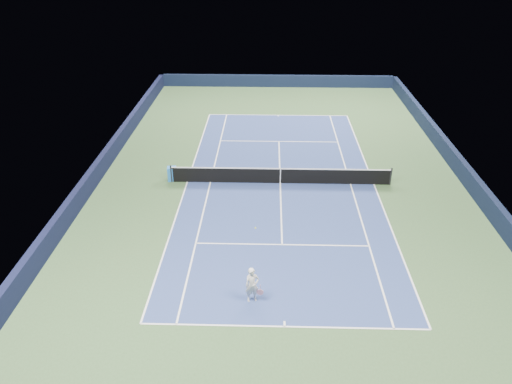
{
  "coord_description": "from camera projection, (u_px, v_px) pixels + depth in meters",
  "views": [
    {
      "loc": [
        -0.67,
        -26.09,
        13.4
      ],
      "look_at": [
        -1.34,
        -3.0,
        1.0
      ],
      "focal_mm": 35.0,
      "sensor_mm": 36.0,
      "label": 1
    }
  ],
  "objects": [
    {
      "name": "service_line_near",
      "position": [
        282.0,
        245.0,
        23.66
      ],
      "size": [
        8.23,
        0.08,
        0.0
      ],
      "primitive_type": "cube",
      "color": "white",
      "rests_on": "ground"
    },
    {
      "name": "wall_left",
      "position": [
        96.0,
        172.0,
        29.31
      ],
      "size": [
        0.35,
        40.0,
        1.1
      ],
      "primitive_type": "cube",
      "color": "black",
      "rests_on": "ground"
    },
    {
      "name": "baseline_near",
      "position": [
        285.0,
        327.0,
        18.83
      ],
      "size": [
        10.97,
        0.08,
        0.0
      ],
      "primitive_type": "cube",
      "color": "white",
      "rests_on": "ground"
    },
    {
      "name": "center_mark_near",
      "position": [
        285.0,
        324.0,
        18.96
      ],
      "size": [
        0.08,
        0.3,
        0.0
      ],
      "primitive_type": "cube",
      "color": "white",
      "rests_on": "ground"
    },
    {
      "name": "court_surface",
      "position": [
        280.0,
        183.0,
        29.3
      ],
      "size": [
        10.97,
        23.77,
        0.01
      ],
      "primitive_type": "cube",
      "color": "navy",
      "rests_on": "ground"
    },
    {
      "name": "wall_far",
      "position": [
        277.0,
        81.0,
        46.5
      ],
      "size": [
        22.0,
        0.35,
        1.1
      ],
      "primitive_type": "cube",
      "color": "black",
      "rests_on": "ground"
    },
    {
      "name": "center_service_line",
      "position": [
        280.0,
        183.0,
        29.29
      ],
      "size": [
        0.08,
        12.8,
        0.0
      ],
      "primitive_type": "cube",
      "color": "white",
      "rests_on": "ground"
    },
    {
      "name": "ground",
      "position": [
        280.0,
        183.0,
        29.3
      ],
      "size": [
        40.0,
        40.0,
        0.0
      ],
      "primitive_type": "plane",
      "color": "#334F2B",
      "rests_on": "ground"
    },
    {
      "name": "baseline_far",
      "position": [
        278.0,
        115.0,
        39.76
      ],
      "size": [
        10.97,
        0.08,
        0.0
      ],
      "primitive_type": "cube",
      "color": "white",
      "rests_on": "ground"
    },
    {
      "name": "sponsor_cube",
      "position": [
        172.0,
        174.0,
        29.45
      ],
      "size": [
        0.61,
        0.54,
        0.85
      ],
      "color": "blue",
      "rests_on": "ground"
    },
    {
      "name": "tennis_net",
      "position": [
        280.0,
        175.0,
        29.06
      ],
      "size": [
        12.9,
        0.1,
        1.07
      ],
      "color": "black",
      "rests_on": "ground"
    },
    {
      "name": "sideline_singles_right",
      "position": [
        350.0,
        184.0,
        29.19
      ],
      "size": [
        0.08,
        23.77,
        0.0
      ],
      "primitive_type": "cube",
      "color": "white",
      "rests_on": "ground"
    },
    {
      "name": "service_line_far",
      "position": [
        279.0,
        141.0,
        34.93
      ],
      "size": [
        8.23,
        0.08,
        0.0
      ],
      "primitive_type": "cube",
      "color": "white",
      "rests_on": "ground"
    },
    {
      "name": "tennis_player",
      "position": [
        252.0,
        285.0,
        19.8
      ],
      "size": [
        0.78,
        1.29,
        2.85
      ],
      "color": "silver",
      "rests_on": "ground"
    },
    {
      "name": "wall_right",
      "position": [
        468.0,
        177.0,
        28.76
      ],
      "size": [
        0.35,
        40.0,
        1.1
      ],
      "primitive_type": "cube",
      "color": "black",
      "rests_on": "ground"
    },
    {
      "name": "sideline_doubles_right",
      "position": [
        374.0,
        184.0,
        29.16
      ],
      "size": [
        0.08,
        23.77,
        0.0
      ],
      "primitive_type": "cube",
      "color": "white",
      "rests_on": "ground"
    },
    {
      "name": "center_mark_far",
      "position": [
        278.0,
        116.0,
        39.63
      ],
      "size": [
        0.08,
        0.3,
        0.0
      ],
      "primitive_type": "cube",
      "color": "white",
      "rests_on": "ground"
    },
    {
      "name": "sideline_doubles_left",
      "position": [
        187.0,
        182.0,
        29.43
      ],
      "size": [
        0.08,
        23.77,
        0.0
      ],
      "primitive_type": "cube",
      "color": "white",
      "rests_on": "ground"
    },
    {
      "name": "sideline_singles_left",
      "position": [
        210.0,
        182.0,
        29.4
      ],
      "size": [
        0.08,
        23.77,
        0.0
      ],
      "primitive_type": "cube",
      "color": "white",
      "rests_on": "ground"
    }
  ]
}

